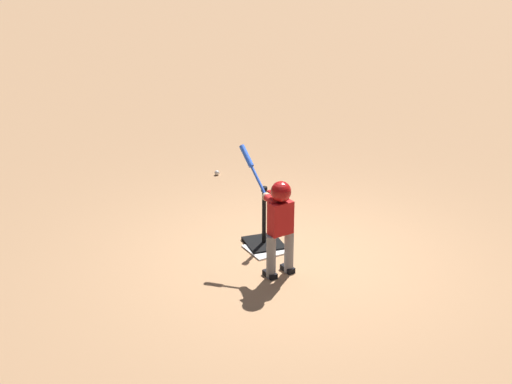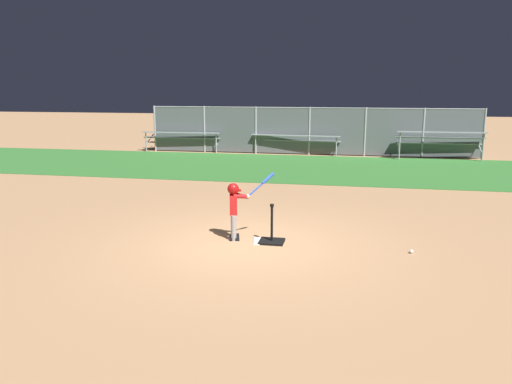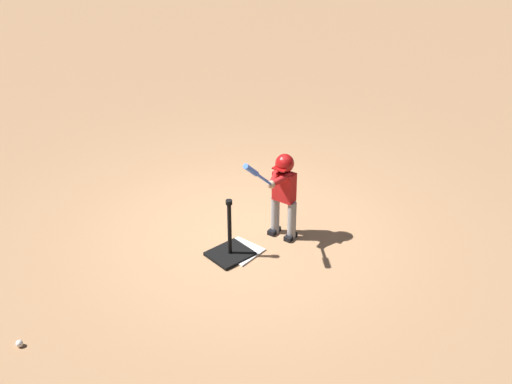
% 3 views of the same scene
% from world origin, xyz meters
% --- Properties ---
extents(ground_plane, '(90.00, 90.00, 0.00)m').
position_xyz_m(ground_plane, '(0.00, 0.00, 0.00)').
color(ground_plane, '#AD7F56').
extents(home_plate, '(0.51, 0.51, 0.02)m').
position_xyz_m(home_plate, '(0.29, 0.27, 0.01)').
color(home_plate, white).
rests_on(home_plate, ground_plane).
extents(batting_tee, '(0.48, 0.43, 0.76)m').
position_xyz_m(batting_tee, '(0.43, 0.25, 0.10)').
color(batting_tee, black).
rests_on(batting_tee, ground_plane).
extents(batter_child, '(0.90, 0.41, 1.33)m').
position_xyz_m(batter_child, '(-0.31, 0.35, 0.71)').
color(batter_child, gray).
rests_on(batter_child, ground_plane).
extents(baseball, '(0.07, 0.07, 0.07)m').
position_xyz_m(baseball, '(3.00, 0.09, 0.04)').
color(baseball, white).
rests_on(baseball, ground_plane).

